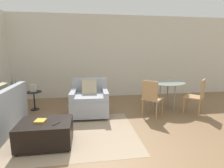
{
  "coord_description": "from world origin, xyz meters",
  "views": [
    {
      "loc": [
        -0.37,
        -2.3,
        1.59
      ],
      "look_at": [
        0.28,
        2.02,
        0.75
      ],
      "focal_mm": 28.0,
      "sensor_mm": 36.0,
      "label": 1
    }
  ],
  "objects_px": {
    "ottoman": "(46,132)",
    "picture_frame": "(33,88)",
    "side_table": "(34,97)",
    "dining_chair_near_left": "(151,96)",
    "dining_table": "(164,85)",
    "book_stack": "(40,121)",
    "dining_chair_near_right": "(198,94)",
    "armchair": "(90,101)",
    "potted_plant": "(15,102)",
    "tv_remote_primary": "(56,123)"
  },
  "relations": [
    {
      "from": "tv_remote_primary",
      "to": "dining_chair_near_left",
      "type": "xyz_separation_m",
      "value": [
        2.04,
        1.08,
        0.09
      ]
    },
    {
      "from": "book_stack",
      "to": "dining_chair_near_right",
      "type": "bearing_deg",
      "value": 15.35
    },
    {
      "from": "dining_chair_near_right",
      "to": "potted_plant",
      "type": "bearing_deg",
      "value": 167.74
    },
    {
      "from": "dining_chair_near_right",
      "to": "tv_remote_primary",
      "type": "bearing_deg",
      "value": -161.53
    },
    {
      "from": "potted_plant",
      "to": "side_table",
      "type": "bearing_deg",
      "value": -6.85
    },
    {
      "from": "book_stack",
      "to": "picture_frame",
      "type": "relative_size",
      "value": 0.95
    },
    {
      "from": "side_table",
      "to": "ottoman",
      "type": "bearing_deg",
      "value": -70.08
    },
    {
      "from": "book_stack",
      "to": "side_table",
      "type": "bearing_deg",
      "value": 108.12
    },
    {
      "from": "picture_frame",
      "to": "dining_chair_near_right",
      "type": "height_order",
      "value": "dining_chair_near_right"
    },
    {
      "from": "side_table",
      "to": "tv_remote_primary",
      "type": "bearing_deg",
      "value": -66.16
    },
    {
      "from": "armchair",
      "to": "ottoman",
      "type": "height_order",
      "value": "armchair"
    },
    {
      "from": "ottoman",
      "to": "book_stack",
      "type": "distance_m",
      "value": 0.22
    },
    {
      "from": "picture_frame",
      "to": "dining_chair_near_right",
      "type": "relative_size",
      "value": 0.23
    },
    {
      "from": "book_stack",
      "to": "potted_plant",
      "type": "distance_m",
      "value": 2.3
    },
    {
      "from": "ottoman",
      "to": "potted_plant",
      "type": "height_order",
      "value": "potted_plant"
    },
    {
      "from": "book_stack",
      "to": "dining_table",
      "type": "distance_m",
      "value": 3.32
    },
    {
      "from": "dining_chair_near_left",
      "to": "picture_frame",
      "type": "bearing_deg",
      "value": 162.03
    },
    {
      "from": "armchair",
      "to": "dining_chair_near_left",
      "type": "height_order",
      "value": "dining_chair_near_left"
    },
    {
      "from": "side_table",
      "to": "picture_frame",
      "type": "xyz_separation_m",
      "value": [
        0.0,
        -0.0,
        0.25
      ]
    },
    {
      "from": "armchair",
      "to": "dining_table",
      "type": "distance_m",
      "value": 2.11
    },
    {
      "from": "side_table",
      "to": "picture_frame",
      "type": "height_order",
      "value": "picture_frame"
    },
    {
      "from": "book_stack",
      "to": "dining_chair_near_right",
      "type": "height_order",
      "value": "dining_chair_near_right"
    },
    {
      "from": "potted_plant",
      "to": "side_table",
      "type": "height_order",
      "value": "potted_plant"
    },
    {
      "from": "ottoman",
      "to": "picture_frame",
      "type": "bearing_deg",
      "value": 109.92
    },
    {
      "from": "side_table",
      "to": "dining_chair_near_left",
      "type": "distance_m",
      "value": 3.09
    },
    {
      "from": "armchair",
      "to": "book_stack",
      "type": "distance_m",
      "value": 1.57
    },
    {
      "from": "side_table",
      "to": "dining_chair_near_left",
      "type": "relative_size",
      "value": 0.56
    },
    {
      "from": "potted_plant",
      "to": "picture_frame",
      "type": "distance_m",
      "value": 0.65
    },
    {
      "from": "armchair",
      "to": "picture_frame",
      "type": "bearing_deg",
      "value": 157.78
    },
    {
      "from": "ottoman",
      "to": "side_table",
      "type": "relative_size",
      "value": 1.72
    },
    {
      "from": "ottoman",
      "to": "picture_frame",
      "type": "relative_size",
      "value": 4.26
    },
    {
      "from": "dining_table",
      "to": "dining_chair_near_left",
      "type": "height_order",
      "value": "dining_chair_near_left"
    },
    {
      "from": "tv_remote_primary",
      "to": "dining_chair_near_right",
      "type": "relative_size",
      "value": 0.16
    },
    {
      "from": "ottoman",
      "to": "book_stack",
      "type": "bearing_deg",
      "value": 167.03
    },
    {
      "from": "dining_table",
      "to": "dining_chair_near_left",
      "type": "relative_size",
      "value": 1.19
    },
    {
      "from": "armchair",
      "to": "dining_table",
      "type": "height_order",
      "value": "armchair"
    },
    {
      "from": "book_stack",
      "to": "tv_remote_primary",
      "type": "bearing_deg",
      "value": -23.54
    },
    {
      "from": "dining_table",
      "to": "tv_remote_primary",
      "type": "bearing_deg",
      "value": -147.39
    },
    {
      "from": "tv_remote_primary",
      "to": "potted_plant",
      "type": "bearing_deg",
      "value": 124.09
    },
    {
      "from": "book_stack",
      "to": "dining_chair_near_right",
      "type": "xyz_separation_m",
      "value": [
        3.52,
        0.97,
        0.08
      ]
    },
    {
      "from": "potted_plant",
      "to": "dining_chair_near_left",
      "type": "distance_m",
      "value": 3.61
    },
    {
      "from": "ottoman",
      "to": "tv_remote_primary",
      "type": "height_order",
      "value": "tv_remote_primary"
    },
    {
      "from": "tv_remote_primary",
      "to": "dining_table",
      "type": "bearing_deg",
      "value": 32.61
    },
    {
      "from": "potted_plant",
      "to": "dining_table",
      "type": "bearing_deg",
      "value": -5.75
    },
    {
      "from": "tv_remote_primary",
      "to": "dining_chair_near_left",
      "type": "bearing_deg",
      "value": 28.05
    },
    {
      "from": "picture_frame",
      "to": "book_stack",
      "type": "bearing_deg",
      "value": -71.88
    },
    {
      "from": "ottoman",
      "to": "dining_chair_near_right",
      "type": "relative_size",
      "value": 0.96
    },
    {
      "from": "book_stack",
      "to": "tv_remote_primary",
      "type": "distance_m",
      "value": 0.3
    },
    {
      "from": "tv_remote_primary",
      "to": "dining_table",
      "type": "relative_size",
      "value": 0.13
    },
    {
      "from": "ottoman",
      "to": "picture_frame",
      "type": "xyz_separation_m",
      "value": [
        -0.7,
        1.93,
        0.38
      ]
    }
  ]
}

